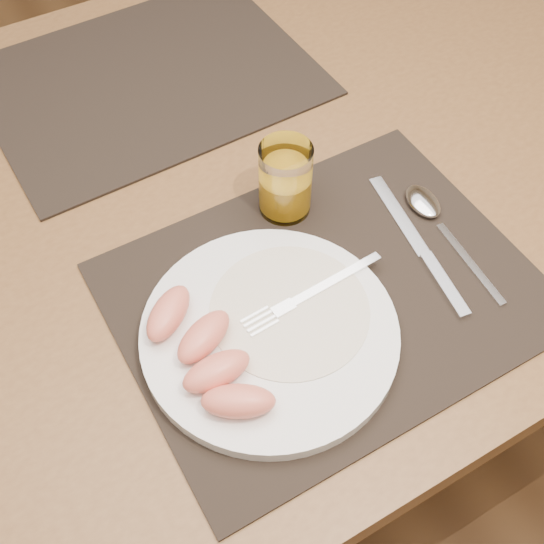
{
  "coord_description": "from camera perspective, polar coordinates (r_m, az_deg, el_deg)",
  "views": [
    {
      "loc": [
        -0.25,
        -0.56,
        1.37
      ],
      "look_at": [
        -0.03,
        -0.18,
        0.77
      ],
      "focal_mm": 45.0,
      "sensor_mm": 36.0,
      "label": 1
    }
  ],
  "objects": [
    {
      "name": "knife",
      "position": [
        0.8,
        12.65,
        1.44
      ],
      "size": [
        0.05,
        0.22,
        0.01
      ],
      "color": "silver",
      "rests_on": "placemat_near"
    },
    {
      "name": "fork",
      "position": [
        0.73,
        2.55,
        -2.18
      ],
      "size": [
        0.18,
        0.03,
        0.0
      ],
      "color": "silver",
      "rests_on": "plate"
    },
    {
      "name": "placemat_near",
      "position": [
        0.76,
        4.58,
        -1.81
      ],
      "size": [
        0.45,
        0.35,
        0.0
      ],
      "primitive_type": "cube",
      "rotation": [
        0.0,
        0.0,
        0.0
      ],
      "color": "black",
      "rests_on": "table"
    },
    {
      "name": "grapefruit_wedges",
      "position": [
        0.68,
        -5.55,
        -6.87
      ],
      "size": [
        0.1,
        0.19,
        0.03
      ],
      "color": "#E7795E",
      "rests_on": "plate"
    },
    {
      "name": "juice_glass",
      "position": [
        0.8,
        1.11,
        7.48
      ],
      "size": [
        0.06,
        0.06,
        0.09
      ],
      "color": "white",
      "rests_on": "placemat_near"
    },
    {
      "name": "ground",
      "position": [
        1.5,
        -2.47,
        -12.28
      ],
      "size": [
        5.0,
        5.0,
        0.0
      ],
      "primitive_type": "plane",
      "color": "brown",
      "rests_on": "ground"
    },
    {
      "name": "table",
      "position": [
        0.93,
        -3.89,
        4.51
      ],
      "size": [
        1.4,
        0.9,
        0.75
      ],
      "color": "brown",
      "rests_on": "ground"
    },
    {
      "name": "plate",
      "position": [
        0.71,
        -0.2,
        -5.17
      ],
      "size": [
        0.27,
        0.27,
        0.02
      ],
      "primitive_type": "cylinder",
      "color": "white",
      "rests_on": "placemat_near"
    },
    {
      "name": "spoon",
      "position": [
        0.84,
        13.05,
        5.07
      ],
      "size": [
        0.04,
        0.19,
        0.01
      ],
      "color": "silver",
      "rests_on": "placemat_near"
    },
    {
      "name": "placemat_far",
      "position": [
        1.03,
        -10.31,
        15.61
      ],
      "size": [
        0.46,
        0.36,
        0.0
      ],
      "primitive_type": "cube",
      "rotation": [
        0.0,
        0.0,
        0.03
      ],
      "color": "black",
      "rests_on": "table"
    },
    {
      "name": "plate_dressing",
      "position": [
        0.72,
        1.48,
        -3.2
      ],
      "size": [
        0.17,
        0.17,
        0.0
      ],
      "color": "white",
      "rests_on": "plate"
    }
  ]
}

